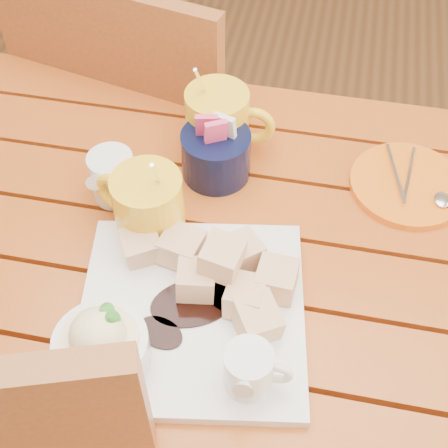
% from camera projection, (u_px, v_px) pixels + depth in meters
% --- Properties ---
extents(ground, '(5.00, 5.00, 0.00)m').
position_uv_depth(ground, '(207.00, 444.00, 1.47)').
color(ground, '#593519').
rests_on(ground, ground).
extents(table, '(1.20, 0.79, 0.75)m').
position_uv_depth(table, '(199.00, 296.00, 0.97)').
color(table, '#913412').
rests_on(table, ground).
extents(dessert_plate, '(0.34, 0.34, 0.12)m').
position_uv_depth(dessert_plate, '(176.00, 315.00, 0.79)').
color(dessert_plate, white).
rests_on(dessert_plate, table).
extents(coffee_mug_left, '(0.14, 0.10, 0.17)m').
position_uv_depth(coffee_mug_left, '(147.00, 206.00, 0.87)').
color(coffee_mug_left, yellow).
rests_on(coffee_mug_left, table).
extents(coffee_mug_right, '(0.14, 0.10, 0.17)m').
position_uv_depth(coffee_mug_right, '(219.00, 121.00, 0.98)').
color(coffee_mug_right, yellow).
rests_on(coffee_mug_right, table).
extents(cream_pitcher, '(0.10, 0.08, 0.08)m').
position_uv_depth(cream_pitcher, '(114.00, 176.00, 0.93)').
color(cream_pitcher, white).
rests_on(cream_pitcher, table).
extents(sugar_caddy, '(0.11, 0.11, 0.12)m').
position_uv_depth(sugar_caddy, '(216.00, 153.00, 0.96)').
color(sugar_caddy, black).
rests_on(sugar_caddy, table).
extents(orange_saucer, '(0.18, 0.18, 0.02)m').
position_uv_depth(orange_saucer, '(408.00, 185.00, 0.97)').
color(orange_saucer, orange).
rests_on(orange_saucer, table).
extents(chair_far, '(0.53, 0.53, 0.93)m').
position_uv_depth(chair_far, '(153.00, 132.00, 1.39)').
color(chair_far, brown).
rests_on(chair_far, ground).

